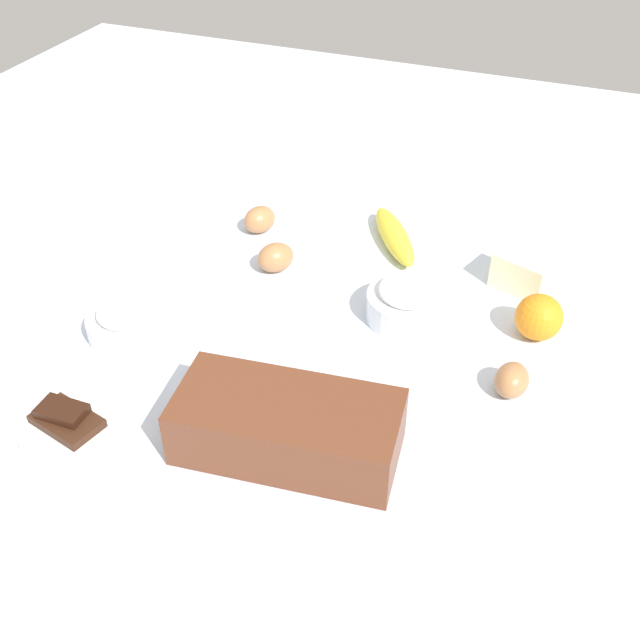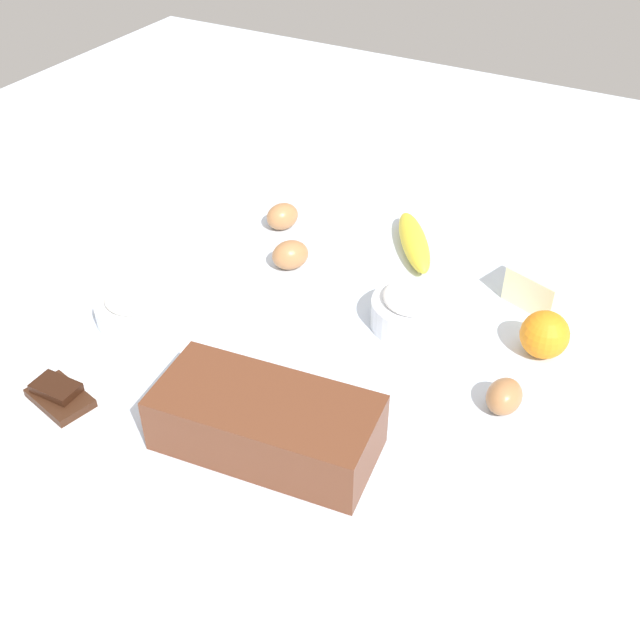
{
  "view_description": "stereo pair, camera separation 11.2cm",
  "coord_description": "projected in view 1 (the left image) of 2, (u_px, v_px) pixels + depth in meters",
  "views": [
    {
      "loc": [
        -0.32,
        0.82,
        0.73
      ],
      "look_at": [
        0.0,
        0.0,
        0.04
      ],
      "focal_mm": 42.9,
      "sensor_mm": 36.0,
      "label": 1
    },
    {
      "loc": [
        -0.43,
        0.78,
        0.73
      ],
      "look_at": [
        0.0,
        0.0,
        0.04
      ],
      "focal_mm": 42.9,
      "sensor_mm": 36.0,
      "label": 2
    }
  ],
  "objects": [
    {
      "name": "egg_loose",
      "position": [
        275.0,
        257.0,
        1.28
      ],
      "size": [
        0.08,
        0.08,
        0.05
      ],
      "primitive_type": "ellipsoid",
      "rotation": [
        0.0,
        1.57,
        0.9
      ],
      "color": "#AA7245",
      "rests_on": "ground_plane"
    },
    {
      "name": "egg_near_butter",
      "position": [
        260.0,
        220.0,
        1.38
      ],
      "size": [
        0.07,
        0.08,
        0.05
      ],
      "primitive_type": "ellipsoid",
      "rotation": [
        0.0,
        1.57,
        4.27
      ],
      "color": "#AC7446",
      "rests_on": "ground_plane"
    },
    {
      "name": "egg_beside_bowl",
      "position": [
        512.0,
        380.0,
        1.04
      ],
      "size": [
        0.05,
        0.06,
        0.05
      ],
      "primitive_type": "ellipsoid",
      "rotation": [
        0.0,
        1.57,
        1.5
      ],
      "color": "#A56F43",
      "rests_on": "ground_plane"
    },
    {
      "name": "ground_plane",
      "position": [
        320.0,
        346.0,
        1.15
      ],
      "size": [
        2.4,
        2.4,
        0.02
      ],
      "primitive_type": "cube",
      "color": "silver"
    },
    {
      "name": "butter_block",
      "position": [
        524.0,
        272.0,
        1.24
      ],
      "size": [
        0.11,
        0.09,
        0.06
      ],
      "primitive_type": "cube",
      "rotation": [
        0.0,
        0.0,
        -0.33
      ],
      "color": "#F4EDB2",
      "rests_on": "ground_plane"
    },
    {
      "name": "sugar_bowl",
      "position": [
        408.0,
        301.0,
        1.17
      ],
      "size": [
        0.13,
        0.13,
        0.07
      ],
      "color": "white",
      "rests_on": "ground_plane"
    },
    {
      "name": "loaf_pan",
      "position": [
        287.0,
        426.0,
        0.95
      ],
      "size": [
        0.29,
        0.16,
        0.08
      ],
      "rotation": [
        0.0,
        0.0,
        0.11
      ],
      "color": "brown",
      "rests_on": "ground_plane"
    },
    {
      "name": "banana",
      "position": [
        395.0,
        236.0,
        1.35
      ],
      "size": [
        0.14,
        0.18,
        0.04
      ],
      "primitive_type": "ellipsoid",
      "rotation": [
        0.0,
        0.0,
        5.29
      ],
      "color": "yellow",
      "rests_on": "ground_plane"
    },
    {
      "name": "orange_fruit",
      "position": [
        539.0,
        317.0,
        1.14
      ],
      "size": [
        0.07,
        0.07,
        0.07
      ],
      "primitive_type": "sphere",
      "color": "orange",
      "rests_on": "ground_plane"
    },
    {
      "name": "chocolate_plate",
      "position": [
        68.0,
        424.0,
        1.0
      ],
      "size": [
        0.13,
        0.13,
        0.03
      ],
      "color": "white",
      "rests_on": "ground_plane"
    },
    {
      "name": "flour_bowl",
      "position": [
        128.0,
        320.0,
        1.15
      ],
      "size": [
        0.12,
        0.12,
        0.06
      ],
      "color": "white",
      "rests_on": "ground_plane"
    }
  ]
}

